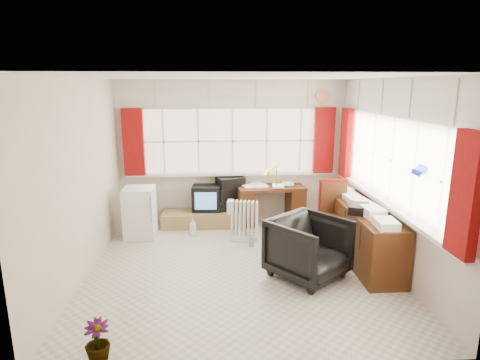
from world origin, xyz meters
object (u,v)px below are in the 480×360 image
object	(u,v)px
desk_lamp	(277,171)
tv_bench	(203,218)
credenza	(362,232)
task_chair	(334,212)
radiator	(245,224)
desk	(270,202)
office_chair	(308,248)
mini_fridge	(140,212)
crt_tv	(207,197)

from	to	relation	value
desk_lamp	tv_bench	bearing A→B (deg)	176.75
credenza	desk_lamp	bearing A→B (deg)	124.52
task_chair	radiator	distance (m)	1.39
desk_lamp	credenza	world-z (taller)	desk_lamp
desk	credenza	bearing A→B (deg)	-56.15
office_chair	radiator	xyz separation A→B (m)	(-0.71, 1.30, -0.13)
office_chair	mini_fridge	world-z (taller)	mini_fridge
crt_tv	mini_fridge	xyz separation A→B (m)	(-1.07, -0.58, -0.07)
radiator	tv_bench	distance (m)	1.01
credenza	tv_bench	xyz separation A→B (m)	(-2.28, 1.52, -0.27)
desk_lamp	task_chair	bearing A→B (deg)	-54.90
radiator	crt_tv	bearing A→B (deg)	125.21
crt_tv	mini_fridge	size ratio (longest dim) A/B	0.64
desk	radiator	world-z (taller)	desk
radiator	mini_fridge	world-z (taller)	mini_fridge
radiator	tv_bench	size ratio (longest dim) A/B	0.46
office_chair	mini_fridge	distance (m)	2.86
task_chair	mini_fridge	xyz separation A→B (m)	(-2.99, 0.63, -0.14)
office_chair	credenza	world-z (taller)	credenza
desk	tv_bench	xyz separation A→B (m)	(-1.21, -0.08, -0.25)
desk	credenza	distance (m)	1.93
mini_fridge	crt_tv	bearing A→B (deg)	28.56
mini_fridge	credenza	bearing A→B (deg)	-17.95
task_chair	tv_bench	world-z (taller)	task_chair
radiator	credenza	distance (m)	1.78
desk_lamp	credenza	distance (m)	1.85
credenza	task_chair	bearing A→B (deg)	123.13
crt_tv	mini_fridge	distance (m)	1.22
desk_lamp	radiator	distance (m)	1.14
task_chair	office_chair	distance (m)	1.13
tv_bench	crt_tv	world-z (taller)	crt_tv
desk	mini_fridge	distance (m)	2.26
desk	mini_fridge	bearing A→B (deg)	-166.15
office_chair	crt_tv	world-z (taller)	office_chair
task_chair	crt_tv	bearing A→B (deg)	147.78
desk	office_chair	world-z (taller)	office_chair
office_chair	crt_tv	size ratio (longest dim) A/B	1.66
task_chair	credenza	world-z (taller)	task_chair
crt_tv	desk_lamp	bearing A→B (deg)	-9.14
desk	credenza	xyz separation A→B (m)	(1.07, -1.60, 0.02)
credenza	mini_fridge	bearing A→B (deg)	162.05
desk_lamp	credenza	xyz separation A→B (m)	(1.00, -1.45, -0.58)
credenza	crt_tv	size ratio (longest dim) A/B	3.86
desk	credenza	world-z (taller)	credenza
office_chair	crt_tv	xyz separation A→B (m)	(-1.32, 2.16, 0.08)
desk	crt_tv	bearing A→B (deg)	177.92
task_chair	mini_fridge	world-z (taller)	task_chair
desk	mini_fridge	xyz separation A→B (m)	(-2.20, -0.54, 0.03)
desk	office_chair	size ratio (longest dim) A/B	1.42
task_chair	tv_bench	distance (m)	2.31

